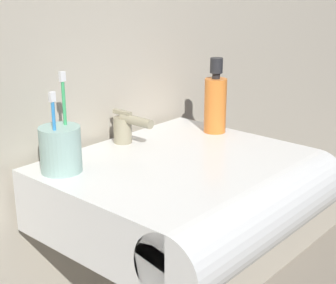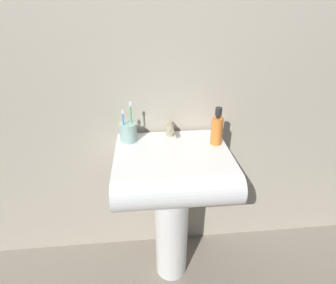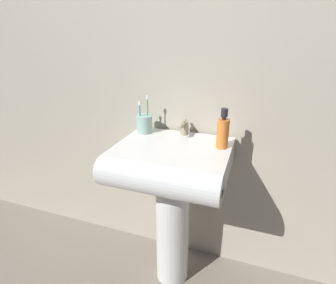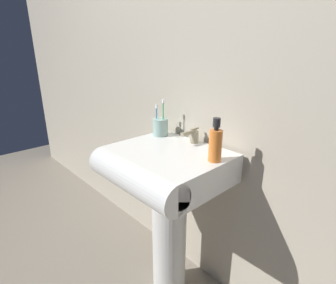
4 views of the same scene
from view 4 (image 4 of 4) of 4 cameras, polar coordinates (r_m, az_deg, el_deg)
wall_back at (r=1.38m, az=8.46°, el=14.45°), size 5.00×0.05×2.40m
sink_pedestal at (r=1.52m, az=0.27°, el=-19.63°), size 0.19×0.19×0.71m
sink_basin at (r=1.26m, az=-1.46°, el=-5.42°), size 0.55×0.50×0.14m
faucet at (r=1.36m, az=5.42°, el=1.38°), size 0.04×0.12×0.08m
toothbrush_cup at (r=1.48m, az=-1.67°, el=3.34°), size 0.09×0.09×0.21m
soap_bottle at (r=1.14m, az=10.27°, el=-0.40°), size 0.06×0.06×0.19m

